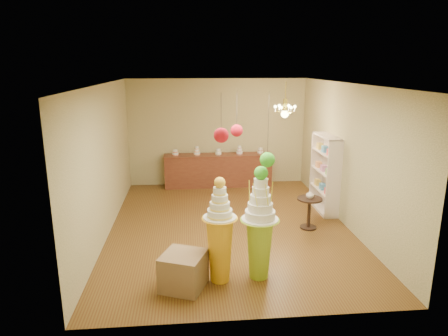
{
  "coord_description": "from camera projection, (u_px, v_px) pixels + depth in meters",
  "views": [
    {
      "loc": [
        -0.85,
        -7.93,
        3.36
      ],
      "look_at": [
        -0.11,
        0.0,
        1.3
      ],
      "focal_mm": 32.0,
      "sensor_mm": 36.0,
      "label": 1
    }
  ],
  "objects": [
    {
      "name": "floor",
      "position": [
        229.0,
        226.0,
        8.57
      ],
      "size": [
        6.5,
        6.5,
        0.0
      ],
      "primitive_type": "plane",
      "color": "brown",
      "rests_on": "ground"
    },
    {
      "name": "pedestal_orange",
      "position": [
        220.0,
        240.0,
        6.26
      ],
      "size": [
        0.55,
        0.55,
        1.72
      ],
      "rotation": [
        0.0,
        0.0,
        -0.06
      ],
      "color": "gold",
      "rests_on": "floor"
    },
    {
      "name": "wall_front",
      "position": [
        256.0,
        216.0,
        5.06
      ],
      "size": [
        5.0,
        0.04,
        3.0
      ],
      "primitive_type": "cube",
      "color": "tan",
      "rests_on": "ground"
    },
    {
      "name": "pom_red_left",
      "position": [
        221.0,
        135.0,
        5.54
      ],
      "size": [
        0.21,
        0.21,
        0.69
      ],
      "color": "#433830",
      "rests_on": "ceiling"
    },
    {
      "name": "pom_red_right",
      "position": [
        237.0,
        130.0,
        6.12
      ],
      "size": [
        0.19,
        0.19,
        0.71
      ],
      "color": "#433830",
      "rests_on": "ceiling"
    },
    {
      "name": "pom_green_mid",
      "position": [
        267.0,
        160.0,
        5.91
      ],
      "size": [
        0.23,
        0.23,
        1.12
      ],
      "color": "#433830",
      "rests_on": "ceiling"
    },
    {
      "name": "ceiling",
      "position": [
        230.0,
        84.0,
        7.81
      ],
      "size": [
        6.5,
        6.5,
        0.0
      ],
      "primitive_type": "plane",
      "rotation": [
        3.14,
        0.0,
        0.0
      ],
      "color": "silver",
      "rests_on": "ground"
    },
    {
      "name": "shelving_unit",
      "position": [
        325.0,
        173.0,
        9.32
      ],
      "size": [
        0.33,
        1.2,
        1.8
      ],
      "color": "beige",
      "rests_on": "floor"
    },
    {
      "name": "wall_left",
      "position": [
        105.0,
        161.0,
        7.97
      ],
      "size": [
        0.04,
        6.5,
        3.0
      ],
      "primitive_type": "cube",
      "color": "tan",
      "rests_on": "ground"
    },
    {
      "name": "vase",
      "position": [
        310.0,
        194.0,
        8.29
      ],
      "size": [
        0.17,
        0.17,
        0.17
      ],
      "primitive_type": "imported",
      "rotation": [
        0.0,
        0.0,
        -0.04
      ],
      "color": "beige",
      "rests_on": "round_table"
    },
    {
      "name": "wall_right",
      "position": [
        347.0,
        156.0,
        8.41
      ],
      "size": [
        0.04,
        6.5,
        3.0
      ],
      "primitive_type": "cube",
      "color": "tan",
      "rests_on": "ground"
    },
    {
      "name": "round_table",
      "position": [
        309.0,
        209.0,
        8.37
      ],
      "size": [
        0.68,
        0.68,
        0.67
      ],
      "rotation": [
        0.0,
        0.0,
        -0.38
      ],
      "color": "black",
      "rests_on": "floor"
    },
    {
      "name": "burlap_riser",
      "position": [
        183.0,
        271.0,
        6.15
      ],
      "size": [
        0.81,
        0.81,
        0.56
      ],
      "primitive_type": "cube",
      "rotation": [
        0.0,
        0.0,
        -0.39
      ],
      "color": "#8D6E4D",
      "rests_on": "floor"
    },
    {
      "name": "sideboard",
      "position": [
        218.0,
        170.0,
        11.31
      ],
      "size": [
        3.04,
        0.54,
        1.16
      ],
      "color": "brown",
      "rests_on": "floor"
    },
    {
      "name": "wall_back",
      "position": [
        217.0,
        132.0,
        11.32
      ],
      "size": [
        5.0,
        0.04,
        3.0
      ],
      "primitive_type": "cube",
      "color": "tan",
      "rests_on": "ground"
    },
    {
      "name": "chandelier",
      "position": [
        285.0,
        112.0,
        9.29
      ],
      "size": [
        0.59,
        0.59,
        0.85
      ],
      "rotation": [
        0.0,
        0.0,
        -0.12
      ],
      "color": "gold",
      "rests_on": "ceiling"
    },
    {
      "name": "pedestal_green",
      "position": [
        260.0,
        233.0,
        6.34
      ],
      "size": [
        0.68,
        0.68,
        1.87
      ],
      "rotation": [
        0.0,
        0.0,
        0.19
      ],
      "color": "#95BD29",
      "rests_on": "floor"
    }
  ]
}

